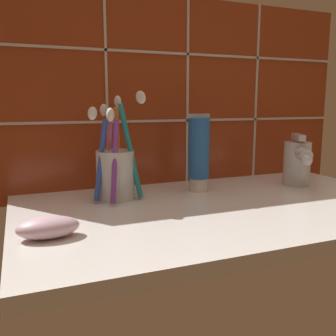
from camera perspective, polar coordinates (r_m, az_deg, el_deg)
name	(u,v)px	position (r cm, az deg, el deg)	size (l,w,h in cm)	color
sink_counter	(225,209)	(64.75, 8.67, -6.23)	(68.71, 39.87, 2.00)	silver
tile_wall_backsplash	(178,97)	(80.25, 1.59, 10.71)	(78.71, 1.72, 40.01)	#933819
toothbrush_cup	(115,169)	(66.54, -8.03, -0.15)	(10.67, 11.87, 19.05)	silver
toothpaste_tube	(199,153)	(71.90, 4.75, 2.28)	(4.26, 4.05, 14.86)	white
sink_faucet	(298,162)	(81.02, 19.17, 0.94)	(6.70, 9.94, 10.58)	silver
soap_bar	(48,227)	(50.06, -17.80, -8.61)	(7.78, 4.34, 2.75)	#DBB2C6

